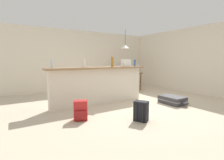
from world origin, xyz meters
TOP-DOWN VIEW (x-y plane):
  - ground_plane at (0.00, 0.00)m, footprint 13.00×13.00m
  - wall_back at (0.00, 3.05)m, footprint 6.60×0.10m
  - wall_right at (3.05, 0.30)m, footprint 0.10×6.00m
  - partition_half_wall at (-0.79, 0.36)m, footprint 2.80×0.20m
  - bar_countertop at (-0.79, 0.36)m, footprint 2.96×0.40m
  - bottle_clear at (-2.05, 0.45)m, footprint 0.07×0.07m
  - bottle_white at (-1.24, 0.37)m, footprint 0.07×0.07m
  - bottle_amber at (-0.41, 0.28)m, footprint 0.07×0.07m
  - bottle_blue at (0.45, 0.31)m, footprint 0.06×0.06m
  - grocery_bag at (0.18, 0.40)m, footprint 0.26×0.18m
  - dining_table at (1.26, 1.82)m, footprint 1.10×0.80m
  - dining_chair_near_partition at (1.17, 1.34)m, footprint 0.47×0.47m
  - pendant_lamp at (1.20, 1.85)m, footprint 0.34×0.34m
  - suitcase_flat_charcoal at (1.03, -0.73)m, footprint 0.50×0.83m
  - backpack_red at (-1.74, -0.60)m, footprint 0.33×0.31m
  - backpack_black at (-0.67, -1.30)m, footprint 0.32×0.33m

SIDE VIEW (x-z plane):
  - ground_plane at x=0.00m, z-range -0.05..0.00m
  - suitcase_flat_charcoal at x=1.03m, z-range 0.00..0.22m
  - backpack_red at x=-1.74m, z-range -0.01..0.41m
  - backpack_black at x=-0.67m, z-range -0.01..0.41m
  - partition_half_wall at x=-0.79m, z-range 0.00..1.02m
  - dining_chair_near_partition at x=1.17m, z-range 0.05..0.98m
  - dining_table at x=1.26m, z-range 0.28..1.02m
  - bar_countertop at x=-0.79m, z-range 1.02..1.07m
  - bottle_blue at x=0.45m, z-range 1.07..1.27m
  - grocery_bag at x=0.18m, z-range 1.07..1.29m
  - bottle_white at x=-1.24m, z-range 1.07..1.29m
  - bottle_clear at x=-2.05m, z-range 1.07..1.31m
  - bottle_amber at x=-0.41m, z-range 1.07..1.35m
  - wall_back at x=0.00m, z-range 0.00..2.50m
  - wall_right at x=3.05m, z-range 0.00..2.50m
  - pendant_lamp at x=1.20m, z-range 1.41..2.21m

